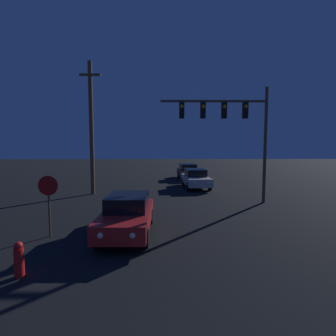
{
  "coord_description": "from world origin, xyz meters",
  "views": [
    {
      "loc": [
        -0.11,
        -0.98,
        3.39
      ],
      "look_at": [
        0.0,
        11.39,
        2.28
      ],
      "focal_mm": 28.0,
      "sensor_mm": 36.0,
      "label": 1
    }
  ],
  "objects_px": {
    "stop_sign": "(48,194)",
    "traffic_signal_mast": "(233,122)",
    "utility_pole": "(91,127)",
    "car_near": "(127,214)",
    "car_far": "(188,171)",
    "fire_hydrant": "(19,260)",
    "car_mid": "(196,178)"
  },
  "relations": [
    {
      "from": "fire_hydrant",
      "to": "traffic_signal_mast",
      "type": "bearing_deg",
      "value": 48.44
    },
    {
      "from": "car_mid",
      "to": "traffic_signal_mast",
      "type": "relative_size",
      "value": 0.66
    },
    {
      "from": "utility_pole",
      "to": "car_far",
      "type": "bearing_deg",
      "value": 47.69
    },
    {
      "from": "stop_sign",
      "to": "fire_hydrant",
      "type": "relative_size",
      "value": 2.43
    },
    {
      "from": "traffic_signal_mast",
      "to": "stop_sign",
      "type": "xyz_separation_m",
      "value": [
        -8.08,
        -5.57,
        -3.07
      ]
    },
    {
      "from": "car_far",
      "to": "utility_pole",
      "type": "bearing_deg",
      "value": 43.48
    },
    {
      "from": "car_near",
      "to": "fire_hydrant",
      "type": "xyz_separation_m",
      "value": [
        -2.29,
        -3.3,
        -0.29
      ]
    },
    {
      "from": "stop_sign",
      "to": "utility_pole",
      "type": "distance_m",
      "value": 8.94
    },
    {
      "from": "car_near",
      "to": "car_far",
      "type": "xyz_separation_m",
      "value": [
        3.69,
        15.99,
        0.0
      ]
    },
    {
      "from": "car_far",
      "to": "fire_hydrant",
      "type": "distance_m",
      "value": 20.2
    },
    {
      "from": "car_mid",
      "to": "fire_hydrant",
      "type": "xyz_separation_m",
      "value": [
        -6.11,
        -13.92,
        -0.29
      ]
    },
    {
      "from": "stop_sign",
      "to": "traffic_signal_mast",
      "type": "bearing_deg",
      "value": 34.59
    },
    {
      "from": "stop_sign",
      "to": "fire_hydrant",
      "type": "xyz_separation_m",
      "value": [
        0.52,
        -2.96,
        -1.12
      ]
    },
    {
      "from": "car_far",
      "to": "traffic_signal_mast",
      "type": "height_order",
      "value": "traffic_signal_mast"
    },
    {
      "from": "car_near",
      "to": "utility_pole",
      "type": "relative_size",
      "value": 0.49
    },
    {
      "from": "utility_pole",
      "to": "car_near",
      "type": "bearing_deg",
      "value": -66.27
    },
    {
      "from": "car_near",
      "to": "traffic_signal_mast",
      "type": "xyz_separation_m",
      "value": [
        5.28,
        5.23,
        3.91
      ]
    },
    {
      "from": "car_far",
      "to": "utility_pole",
      "type": "height_order",
      "value": "utility_pole"
    },
    {
      "from": "car_far",
      "to": "stop_sign",
      "type": "xyz_separation_m",
      "value": [
        -6.49,
        -16.34,
        0.84
      ]
    },
    {
      "from": "car_near",
      "to": "utility_pole",
      "type": "height_order",
      "value": "utility_pole"
    },
    {
      "from": "traffic_signal_mast",
      "to": "utility_pole",
      "type": "relative_size",
      "value": 0.75
    },
    {
      "from": "traffic_signal_mast",
      "to": "fire_hydrant",
      "type": "xyz_separation_m",
      "value": [
        -7.56,
        -8.53,
        -4.2
      ]
    },
    {
      "from": "car_mid",
      "to": "car_far",
      "type": "bearing_deg",
      "value": -92.95
    },
    {
      "from": "car_mid",
      "to": "stop_sign",
      "type": "xyz_separation_m",
      "value": [
        -6.63,
        -10.96,
        0.84
      ]
    },
    {
      "from": "car_far",
      "to": "stop_sign",
      "type": "distance_m",
      "value": 17.6
    },
    {
      "from": "traffic_signal_mast",
      "to": "utility_pole",
      "type": "distance_m",
      "value": 9.26
    },
    {
      "from": "car_far",
      "to": "traffic_signal_mast",
      "type": "relative_size",
      "value": 0.66
    },
    {
      "from": "car_mid",
      "to": "fire_hydrant",
      "type": "height_order",
      "value": "car_mid"
    },
    {
      "from": "utility_pole",
      "to": "fire_hydrant",
      "type": "height_order",
      "value": "utility_pole"
    },
    {
      "from": "car_mid",
      "to": "utility_pole",
      "type": "bearing_deg",
      "value": 14.8
    },
    {
      "from": "car_near",
      "to": "car_far",
      "type": "bearing_deg",
      "value": -102.71
    },
    {
      "from": "car_far",
      "to": "utility_pole",
      "type": "distance_m",
      "value": 11.4
    }
  ]
}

